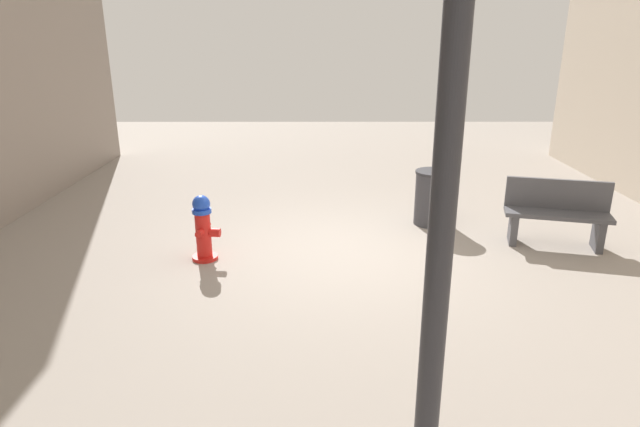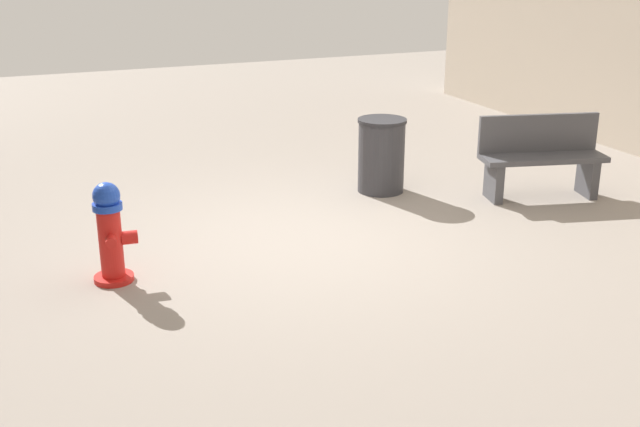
{
  "view_description": "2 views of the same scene",
  "coord_description": "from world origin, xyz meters",
  "px_view_note": "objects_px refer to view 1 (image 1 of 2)",
  "views": [
    {
      "loc": [
        0.4,
        7.07,
        2.95
      ],
      "look_at": [
        0.39,
        0.66,
        0.78
      ],
      "focal_mm": 30.13,
      "sensor_mm": 36.0,
      "label": 1
    },
    {
      "loc": [
        2.77,
        6.89,
        2.87
      ],
      "look_at": [
        0.46,
        1.43,
        0.8
      ],
      "focal_mm": 44.21,
      "sensor_mm": 36.0,
      "label": 2
    }
  ],
  "objects_px": {
    "street_lamp": "(446,172)",
    "trash_bin": "(432,198)",
    "bench_near": "(557,213)",
    "fire_hydrant": "(203,228)"
  },
  "relations": [
    {
      "from": "street_lamp",
      "to": "trash_bin",
      "type": "distance_m",
      "value": 6.06
    },
    {
      "from": "bench_near",
      "to": "trash_bin",
      "type": "bearing_deg",
      "value": -28.87
    },
    {
      "from": "street_lamp",
      "to": "trash_bin",
      "type": "xyz_separation_m",
      "value": [
        -1.19,
        -5.65,
        -1.85
      ]
    },
    {
      "from": "fire_hydrant",
      "to": "bench_near",
      "type": "distance_m",
      "value": 5.02
    },
    {
      "from": "bench_near",
      "to": "street_lamp",
      "type": "bearing_deg",
      "value": 59.46
    },
    {
      "from": "fire_hydrant",
      "to": "street_lamp",
      "type": "distance_m",
      "value": 5.09
    },
    {
      "from": "fire_hydrant",
      "to": "street_lamp",
      "type": "bearing_deg",
      "value": 117.41
    },
    {
      "from": "bench_near",
      "to": "street_lamp",
      "type": "xyz_separation_m",
      "value": [
        2.81,
        4.76,
        1.81
      ]
    },
    {
      "from": "bench_near",
      "to": "street_lamp",
      "type": "relative_size",
      "value": 0.41
    },
    {
      "from": "street_lamp",
      "to": "trash_bin",
      "type": "relative_size",
      "value": 4.17
    }
  ]
}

